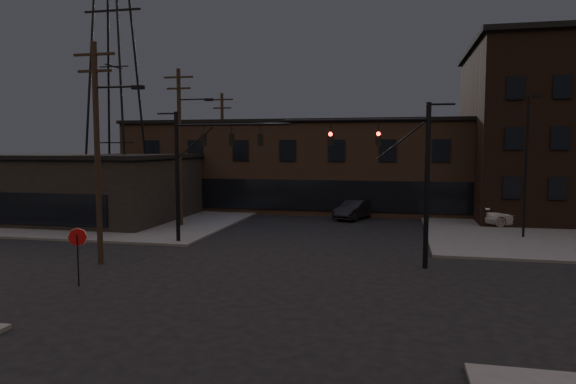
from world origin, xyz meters
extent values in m
plane|color=black|center=(0.00, 0.00, 0.00)|extent=(140.00, 140.00, 0.00)
cube|color=#474744|center=(-22.00, 22.00, 0.07)|extent=(30.00, 30.00, 0.15)
cube|color=#4B3528|center=(0.00, 28.00, 4.00)|extent=(40.00, 12.00, 8.00)
cube|color=black|center=(-20.00, 16.00, 2.50)|extent=(16.00, 12.00, 5.00)
cylinder|color=black|center=(6.50, 4.50, 4.00)|extent=(0.24, 0.24, 8.00)
cylinder|color=black|center=(3.00, 4.50, 7.20)|extent=(7.00, 0.14, 0.14)
cube|color=#FF140C|center=(4.17, 4.50, 6.30)|extent=(0.28, 0.22, 0.70)
cube|color=#FF140C|center=(1.83, 4.50, 6.30)|extent=(0.28, 0.22, 0.70)
cylinder|color=black|center=(-8.00, 8.00, 4.00)|extent=(0.24, 0.24, 8.00)
cylinder|color=black|center=(-4.50, 8.00, 7.20)|extent=(7.00, 0.14, 0.14)
cube|color=black|center=(-6.25, 8.00, 6.30)|extent=(0.28, 0.22, 0.70)
cube|color=black|center=(-4.50, 8.00, 6.30)|extent=(0.28, 0.22, 0.70)
cube|color=black|center=(-2.75, 8.00, 6.30)|extent=(0.28, 0.22, 0.70)
cylinder|color=black|center=(-8.00, -2.00, 1.10)|extent=(0.06, 0.06, 2.20)
cylinder|color=maroon|center=(-8.00, -1.98, 2.10)|extent=(0.72, 0.33, 0.76)
cylinder|color=black|center=(-9.50, 2.00, 5.50)|extent=(0.28, 0.28, 11.00)
cube|color=black|center=(-9.50, 2.00, 10.40)|extent=(2.20, 0.12, 0.12)
cube|color=black|center=(-9.50, 2.00, 9.60)|extent=(1.80, 0.12, 0.12)
cube|color=black|center=(-7.20, 2.00, 8.75)|extent=(0.60, 0.25, 0.18)
cylinder|color=black|center=(-10.50, 14.00, 5.75)|extent=(0.28, 0.28, 11.50)
cube|color=black|center=(-10.50, 14.00, 10.90)|extent=(2.20, 0.12, 0.12)
cube|color=black|center=(-10.50, 14.00, 10.10)|extent=(1.80, 0.12, 0.12)
cube|color=black|center=(-8.20, 14.00, 9.25)|extent=(0.60, 0.25, 0.18)
cylinder|color=black|center=(-11.50, 26.00, 5.50)|extent=(0.28, 0.28, 11.00)
cube|color=black|center=(-11.50, 26.00, 10.40)|extent=(2.20, 0.12, 0.12)
cube|color=black|center=(-11.50, 26.00, 9.60)|extent=(1.80, 0.12, 0.12)
cylinder|color=black|center=(13.00, 14.00, 4.50)|extent=(0.14, 0.14, 9.00)
cube|color=black|center=(12.50, 14.00, 9.05)|extent=(0.50, 0.28, 0.18)
cube|color=black|center=(13.50, 14.00, 9.05)|extent=(0.50, 0.28, 0.18)
imported|color=black|center=(16.97, 21.93, 0.85)|extent=(4.37, 2.38, 1.41)
imported|color=#BBBBBD|center=(13.57, 19.00, 0.87)|extent=(5.25, 2.79, 1.45)
imported|color=black|center=(1.62, 20.93, 0.78)|extent=(3.21, 5.01, 1.56)
camera|label=1|loc=(5.23, -20.91, 5.88)|focal=32.00mm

